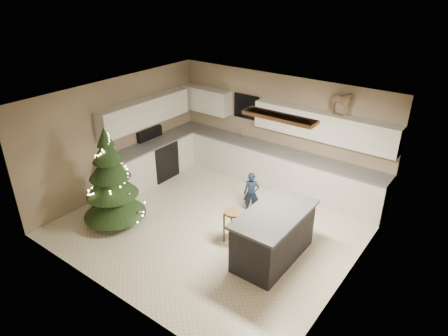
# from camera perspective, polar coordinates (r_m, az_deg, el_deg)

# --- Properties ---
(ground_plane) EXTENTS (5.50, 5.50, 0.00)m
(ground_plane) POSITION_cam_1_polar(r_m,az_deg,el_deg) (8.24, -1.47, -8.05)
(ground_plane) COLOR silver
(room_shell) EXTENTS (5.52, 5.02, 2.61)m
(room_shell) POSITION_cam_1_polar(r_m,az_deg,el_deg) (7.38, -1.47, 3.16)
(room_shell) COLOR tan
(room_shell) RESTS_ON ground_plane
(cabinetry) EXTENTS (5.50, 3.20, 2.00)m
(cabinetry) POSITION_cam_1_polar(r_m,az_deg,el_deg) (9.50, 0.27, 2.13)
(cabinetry) COLOR white
(cabinetry) RESTS_ON ground_plane
(island) EXTENTS (0.90, 1.70, 0.95)m
(island) POSITION_cam_1_polar(r_m,az_deg,el_deg) (7.18, 7.08, -9.49)
(island) COLOR black
(island) RESTS_ON ground_plane
(bar_stool) EXTENTS (0.35, 0.35, 0.66)m
(bar_stool) POSITION_cam_1_polar(r_m,az_deg,el_deg) (7.51, 1.32, -7.26)
(bar_stool) COLOR brown
(bar_stool) RESTS_ON ground_plane
(christmas_tree) EXTENTS (1.29, 1.25, 2.06)m
(christmas_tree) POSITION_cam_1_polar(r_m,az_deg,el_deg) (8.21, -15.78, -2.38)
(christmas_tree) COLOR #3F2816
(christmas_tree) RESTS_ON ground_plane
(toddler) EXTENTS (0.40, 0.35, 0.91)m
(toddler) POSITION_cam_1_polar(r_m,az_deg,el_deg) (8.44, 3.93, -3.59)
(toddler) COLOR #142135
(toddler) RESTS_ON ground_plane
(rocking_horse) EXTENTS (0.64, 0.37, 0.53)m
(rocking_horse) POSITION_cam_1_polar(r_m,az_deg,el_deg) (8.49, 16.17, 9.03)
(rocking_horse) COLOR brown
(rocking_horse) RESTS_ON cabinetry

